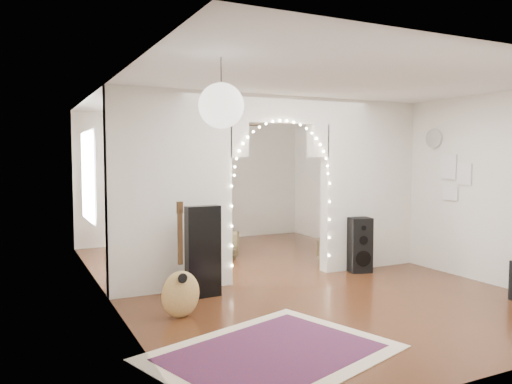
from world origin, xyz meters
name	(u,v)px	position (x,y,z in m)	size (l,w,h in m)	color
floor	(279,277)	(0.00, 0.00, 0.00)	(7.50, 7.50, 0.00)	black
ceiling	(279,96)	(0.00, 0.00, 2.70)	(5.00, 7.50, 0.02)	white
wall_back	(195,178)	(0.00, 3.75, 1.35)	(5.00, 0.02, 2.70)	silver
wall_front	(502,213)	(0.00, -3.75, 1.35)	(5.00, 0.02, 2.70)	silver
wall_left	(106,193)	(-2.50, 0.00, 1.35)	(0.02, 7.50, 2.70)	silver
wall_right	(407,184)	(2.50, 0.00, 1.35)	(0.02, 7.50, 2.70)	silver
divider_wall	(279,183)	(0.00, 0.00, 1.42)	(5.00, 0.20, 2.70)	silver
fairy_lights	(283,174)	(0.00, -0.13, 1.55)	(1.64, 0.04, 1.60)	#FFEABF
window	(88,176)	(-2.47, 1.80, 1.50)	(0.04, 1.20, 1.40)	white
wall_clock	(434,138)	(2.48, -0.60, 2.10)	(0.31, 0.31, 0.03)	white
picture_frames	(453,177)	(2.48, -1.00, 1.50)	(0.02, 0.50, 0.70)	white
paper_lantern	(221,106)	(-1.90, -2.40, 2.25)	(0.40, 0.40, 0.40)	white
ceiling_fan	(226,124)	(0.00, 2.00, 2.40)	(1.10, 1.10, 0.30)	#C08140
area_rug	(272,353)	(-1.46, -2.54, 0.01)	(2.13, 1.61, 0.02)	maroon
guitar_case	(203,252)	(-1.38, -0.50, 0.59)	(0.45, 0.15, 1.18)	black
acoustic_guitar	(180,275)	(-1.90, -1.18, 0.48)	(0.47, 0.26, 1.11)	#AC8445
tabby_cat	(198,284)	(-1.37, -0.26, 0.12)	(0.24, 0.44, 0.29)	brown
floor_speaker	(360,245)	(1.31, -0.25, 0.43)	(0.39, 0.36, 0.86)	black
bookcase	(176,206)	(-0.51, 3.50, 0.79)	(1.55, 0.39, 1.59)	tan
dining_table	(194,215)	(-0.44, 2.60, 0.68)	(1.25, 0.87, 0.76)	olive
flower_vase	(194,207)	(-0.44, 2.60, 0.85)	(0.18, 0.18, 0.19)	silver
dining_chair_left	(219,244)	(-0.27, 1.73, 0.26)	(0.55, 0.56, 0.51)	#4D4026
dining_chair_right	(336,251)	(1.29, 0.35, 0.22)	(0.48, 0.49, 0.45)	#4D4026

